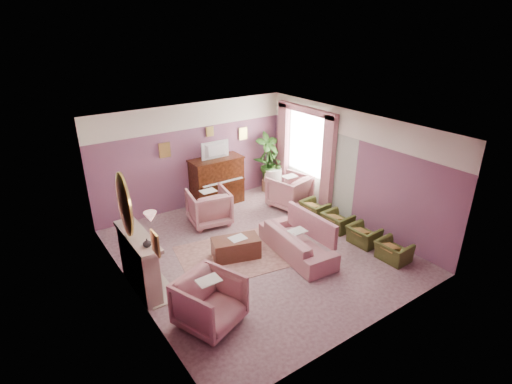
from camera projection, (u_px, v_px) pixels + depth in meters
floor at (258, 251)px, 8.88m from camera, size 5.50×6.00×0.01m
ceiling at (259, 128)px, 7.76m from camera, size 5.50×6.00×0.01m
wall_back at (193, 156)px, 10.58m from camera, size 5.50×0.02×2.80m
wall_front at (372, 259)px, 6.07m from camera, size 5.50×0.02×2.80m
wall_left at (128, 230)px, 6.88m from camera, size 0.02×6.00×2.80m
wall_right at (350, 168)px, 9.76m from camera, size 0.02×6.00×2.80m
picture_rail_band at (191, 116)px, 10.14m from camera, size 5.50×0.01×0.65m
stripe_panel at (313, 166)px, 10.86m from camera, size 0.01×3.00×2.15m
fireplace_surround at (139, 264)px, 7.46m from camera, size 0.30×1.40×1.10m
fireplace_inset at (145, 268)px, 7.57m from camera, size 0.18×0.72×0.68m
fire_ember at (148, 276)px, 7.66m from camera, size 0.06×0.54×0.10m
mantel_shelf at (137, 237)px, 7.24m from camera, size 0.40×1.55×0.07m
hearth at (152, 283)px, 7.78m from camera, size 0.55×1.50×0.02m
mirror_frame at (125, 205)px, 6.90m from camera, size 0.04×0.72×1.20m
mirror_glass at (126, 204)px, 6.91m from camera, size 0.01×0.60×1.06m
sconce_shade at (150, 217)px, 6.08m from camera, size 0.20×0.20×0.16m
piano at (217, 182)px, 10.90m from camera, size 1.40×0.60×1.30m
piano_keyshelf at (223, 184)px, 10.61m from camera, size 1.30×0.12×0.06m
piano_keys at (223, 182)px, 10.59m from camera, size 1.20×0.08×0.02m
piano_top at (216, 159)px, 10.63m from camera, size 1.45×0.65×0.04m
television at (217, 149)px, 10.48m from camera, size 0.80×0.12×0.48m
print_back_left at (165, 150)px, 10.00m from camera, size 0.30×0.03×0.38m
print_back_right at (243, 134)px, 11.21m from camera, size 0.26×0.03×0.34m
print_back_mid at (210, 132)px, 10.57m from camera, size 0.22×0.03×0.26m
print_left_wall at (155, 243)px, 5.87m from camera, size 0.03×0.28×0.36m
window_blind at (307, 141)px, 10.78m from camera, size 0.03×1.40×1.80m
curtain_left at (328, 165)px, 10.21m from camera, size 0.16×0.34×2.60m
curtain_right at (283, 148)px, 11.59m from camera, size 0.16×0.34×2.60m
pelmet at (307, 110)px, 10.39m from camera, size 0.16×2.20×0.16m
mantel_plant at (127, 217)px, 7.60m from camera, size 0.16×0.16×0.28m
mantel_vase at (147, 243)px, 6.83m from camera, size 0.16×0.16×0.16m
area_rug at (238, 254)px, 8.75m from camera, size 2.77×2.20×0.01m
coffee_table at (236, 248)px, 8.57m from camera, size 1.10×0.77×0.45m
table_paper at (238, 238)px, 8.51m from camera, size 0.35×0.28×0.01m
sofa at (297, 238)px, 8.62m from camera, size 0.67×2.00×0.81m
sofa_throw at (311, 225)px, 8.75m from camera, size 0.10×1.51×0.56m
floral_armchair_left at (209, 205)px, 9.91m from camera, size 0.95×0.95×0.99m
floral_armchair_right at (289, 190)px, 10.81m from camera, size 0.95×0.95×0.99m
floral_armchair_front at (210, 300)px, 6.59m from camera, size 0.95×0.95×0.99m
olive_chair_a at (394, 248)px, 8.44m from camera, size 0.47×0.67×0.58m
olive_chair_b at (364, 233)px, 9.05m from camera, size 0.47×0.67×0.58m
olive_chair_c at (338, 219)px, 9.67m from camera, size 0.47×0.67×0.58m
olive_chair_d at (315, 207)px, 10.29m from camera, size 0.47×0.67×0.58m
side_table at (273, 180)px, 11.84m from camera, size 0.52×0.52×0.70m
side_plant_big at (273, 163)px, 11.63m from camera, size 0.30×0.30×0.34m
side_plant_small at (278, 164)px, 11.63m from camera, size 0.16×0.16×0.28m
palm_pot at (267, 185)px, 11.94m from camera, size 0.34×0.34×0.34m
palm_plant at (268, 157)px, 11.58m from camera, size 0.76×0.76×1.44m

